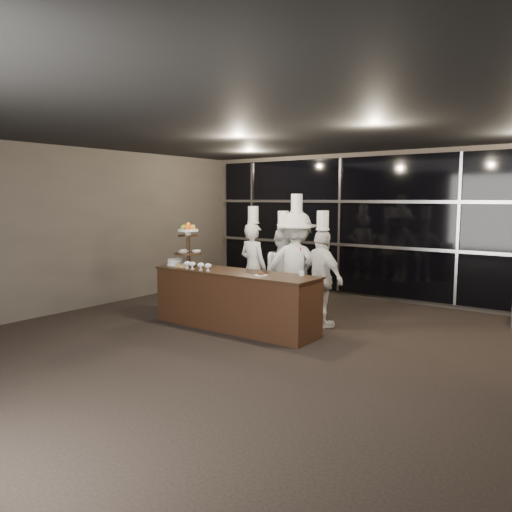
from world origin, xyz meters
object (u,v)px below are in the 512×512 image
Objects in this scene: chef_b at (283,272)px; chef_d at (322,277)px; chef_c at (296,266)px; layer_cake at (175,262)px; buffet_counter at (235,300)px; display_stand at (188,242)px; chef_a at (253,266)px.

chef_d reaches higher than chef_b.
layer_cake is at bearing -148.32° from chef_c.
buffet_counter is 1.37m from layer_cake.
chef_c is at bearing 64.46° from buffet_counter.
chef_d is (1.07, 0.90, 0.34)m from buffet_counter.
display_stand is 0.39× the size of chef_a.
chef_d is at bearing -13.18° from chef_c.
chef_c is at bearing 166.82° from chef_d.
display_stand is 2.32m from chef_d.
buffet_counter is at bearing -115.54° from chef_c.
chef_a is (0.54, 1.11, -0.50)m from display_stand.
chef_b is 0.87× the size of chef_c.
chef_a is 0.96m from chef_c.
layer_cake is at bearing -169.41° from display_stand.
buffet_counter is 1.33m from display_stand.
chef_d is at bearing 40.34° from buffet_counter.
chef_c is 0.60m from chef_d.
buffet_counter is 9.47× the size of layer_cake.
chef_b is at bearing 41.81° from display_stand.
display_stand is at bearing -116.09° from chef_a.
buffet_counter is at bearing 0.01° from display_stand.
display_stand is (-1.00, -0.00, 0.87)m from buffet_counter.
display_stand reaches higher than layer_cake.
buffet_counter is 1.24m from chef_c.
chef_c reaches higher than buffet_counter.
buffet_counter is 1.26m from chef_a.
chef_c is (0.95, -0.07, 0.09)m from chef_a.
chef_c is (1.76, 1.09, -0.05)m from layer_cake.
chef_b is 0.32m from chef_c.
chef_d is at bearing -7.59° from chef_a.
chef_a is (0.81, 1.16, -0.13)m from layer_cake.
display_stand is 0.46m from layer_cake.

